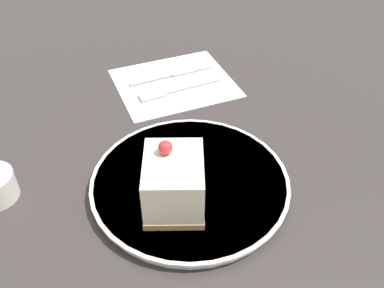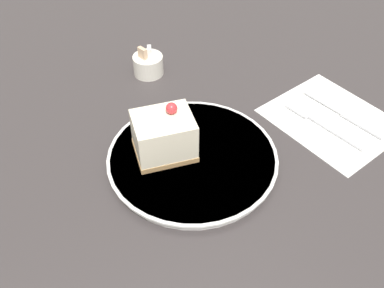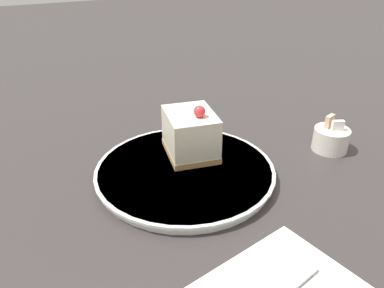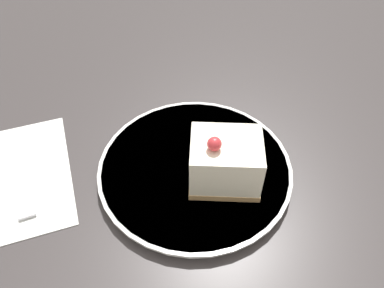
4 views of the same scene
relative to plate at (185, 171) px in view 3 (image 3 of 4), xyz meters
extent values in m
plane|color=#383333|center=(0.03, -0.02, -0.01)|extent=(4.00, 4.00, 0.00)
cylinder|color=silver|center=(0.00, 0.00, 0.00)|extent=(0.27, 0.27, 0.02)
cylinder|color=silver|center=(0.00, 0.00, 0.00)|extent=(0.28, 0.28, 0.00)
cube|color=#AD8451|center=(-0.04, 0.03, 0.01)|extent=(0.11, 0.09, 0.01)
cube|color=#EFE5C6|center=(-0.04, 0.03, 0.05)|extent=(0.10, 0.09, 0.06)
sphere|color=red|center=(-0.02, 0.03, 0.09)|extent=(0.02, 0.02, 0.02)
cube|color=silver|center=(0.23, 0.02, 0.00)|extent=(0.03, 0.05, 0.00)
cylinder|color=silver|center=(0.04, 0.26, 0.01)|extent=(0.06, 0.06, 0.04)
cube|color=#D8B28C|center=(0.03, 0.26, 0.04)|extent=(0.01, 0.02, 0.02)
cube|color=white|center=(0.04, 0.27, 0.04)|extent=(0.02, 0.02, 0.02)
camera|label=1|loc=(-0.41, 0.08, 0.43)|focal=40.00mm
camera|label=2|loc=(-0.22, -0.42, 0.50)|focal=40.00mm
camera|label=3|loc=(0.44, -0.21, 0.32)|focal=35.00mm
camera|label=4|loc=(0.05, 0.33, 0.42)|focal=35.00mm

